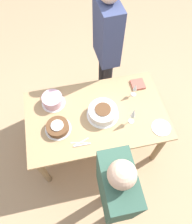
{
  "coord_description": "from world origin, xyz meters",
  "views": [
    {
      "loc": [
        -0.24,
        -1.13,
        2.76
      ],
      "look_at": [
        0.0,
        0.0,
        0.79
      ],
      "focal_mm": 35.0,
      "sensor_mm": 36.0,
      "label": 1
    }
  ],
  "objects_px": {
    "cake_center_white": "(103,112)",
    "wine_glass_far": "(133,113)",
    "person_cutting": "(115,192)",
    "person_watching": "(107,43)",
    "cake_front_chocolate": "(58,127)",
    "wine_glass_near": "(135,88)",
    "cake_back_decorated": "(53,100)"
  },
  "relations": [
    {
      "from": "person_cutting",
      "to": "person_watching",
      "type": "distance_m",
      "value": 1.59
    },
    {
      "from": "cake_center_white",
      "to": "person_cutting",
      "type": "bearing_deg",
      "value": -96.62
    },
    {
      "from": "person_cutting",
      "to": "person_watching",
      "type": "relative_size",
      "value": 0.93
    },
    {
      "from": "person_cutting",
      "to": "wine_glass_near",
      "type": "bearing_deg",
      "value": -25.42
    },
    {
      "from": "wine_glass_far",
      "to": "person_cutting",
      "type": "xyz_separation_m",
      "value": [
        -0.37,
        -0.68,
        0.05
      ]
    },
    {
      "from": "cake_center_white",
      "to": "person_cutting",
      "type": "relative_size",
      "value": 0.21
    },
    {
      "from": "cake_front_chocolate",
      "to": "wine_glass_near",
      "type": "height_order",
      "value": "wine_glass_near"
    },
    {
      "from": "cake_front_chocolate",
      "to": "person_watching",
      "type": "bearing_deg",
      "value": 49.22
    },
    {
      "from": "cake_back_decorated",
      "to": "person_watching",
      "type": "distance_m",
      "value": 0.88
    },
    {
      "from": "cake_front_chocolate",
      "to": "wine_glass_far",
      "type": "xyz_separation_m",
      "value": [
        0.76,
        -0.07,
        0.13
      ]
    },
    {
      "from": "person_cutting",
      "to": "person_watching",
      "type": "bearing_deg",
      "value": -10.4
    },
    {
      "from": "cake_center_white",
      "to": "wine_glass_far",
      "type": "bearing_deg",
      "value": -27.04
    },
    {
      "from": "wine_glass_near",
      "to": "wine_glass_far",
      "type": "xyz_separation_m",
      "value": [
        -0.12,
        -0.32,
        0.04
      ]
    },
    {
      "from": "cake_center_white",
      "to": "cake_front_chocolate",
      "type": "bearing_deg",
      "value": -172.03
    },
    {
      "from": "wine_glass_near",
      "to": "person_watching",
      "type": "relative_size",
      "value": 0.11
    },
    {
      "from": "cake_back_decorated",
      "to": "wine_glass_far",
      "type": "height_order",
      "value": "wine_glass_far"
    },
    {
      "from": "wine_glass_near",
      "to": "person_cutting",
      "type": "bearing_deg",
      "value": -116.09
    },
    {
      "from": "cake_center_white",
      "to": "wine_glass_near",
      "type": "xyz_separation_m",
      "value": [
        0.4,
        0.18,
        0.07
      ]
    },
    {
      "from": "cake_back_decorated",
      "to": "wine_glass_far",
      "type": "xyz_separation_m",
      "value": [
        0.77,
        -0.4,
        0.11
      ]
    },
    {
      "from": "cake_back_decorated",
      "to": "wine_glass_far",
      "type": "bearing_deg",
      "value": -27.31
    },
    {
      "from": "wine_glass_near",
      "to": "person_cutting",
      "type": "xyz_separation_m",
      "value": [
        -0.49,
        -1.01,
        0.09
      ]
    },
    {
      "from": "cake_front_chocolate",
      "to": "wine_glass_near",
      "type": "distance_m",
      "value": 0.92
    },
    {
      "from": "wine_glass_near",
      "to": "wine_glass_far",
      "type": "bearing_deg",
      "value": -110.98
    },
    {
      "from": "cake_center_white",
      "to": "wine_glass_near",
      "type": "relative_size",
      "value": 1.84
    },
    {
      "from": "cake_center_white",
      "to": "person_watching",
      "type": "distance_m",
      "value": 0.8
    },
    {
      "from": "cake_front_chocolate",
      "to": "person_watching",
      "type": "distance_m",
      "value": 1.09
    },
    {
      "from": "wine_glass_far",
      "to": "cake_front_chocolate",
      "type": "bearing_deg",
      "value": 174.55
    },
    {
      "from": "cake_back_decorated",
      "to": "person_watching",
      "type": "xyz_separation_m",
      "value": [
        0.7,
        0.48,
        0.24
      ]
    },
    {
      "from": "person_watching",
      "to": "cake_center_white",
      "type": "bearing_deg",
      "value": -19.58
    },
    {
      "from": "cake_center_white",
      "to": "cake_front_chocolate",
      "type": "height_order",
      "value": "cake_center_white"
    },
    {
      "from": "cake_center_white",
      "to": "wine_glass_far",
      "type": "distance_m",
      "value": 0.33
    },
    {
      "from": "cake_center_white",
      "to": "person_watching",
      "type": "xyz_separation_m",
      "value": [
        0.21,
        0.73,
        0.24
      ]
    }
  ]
}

